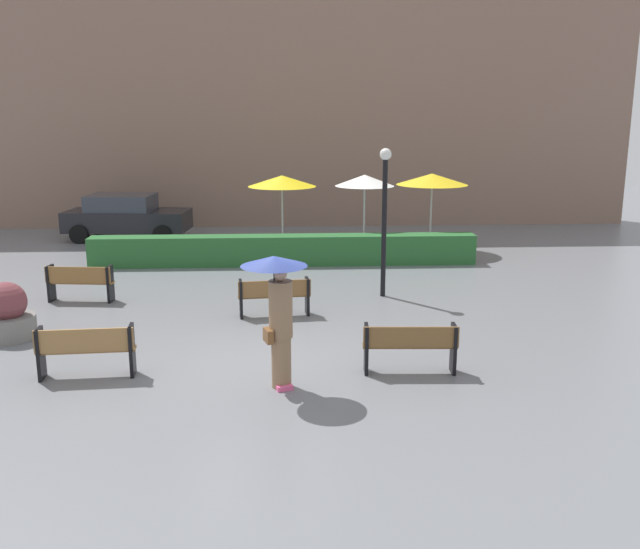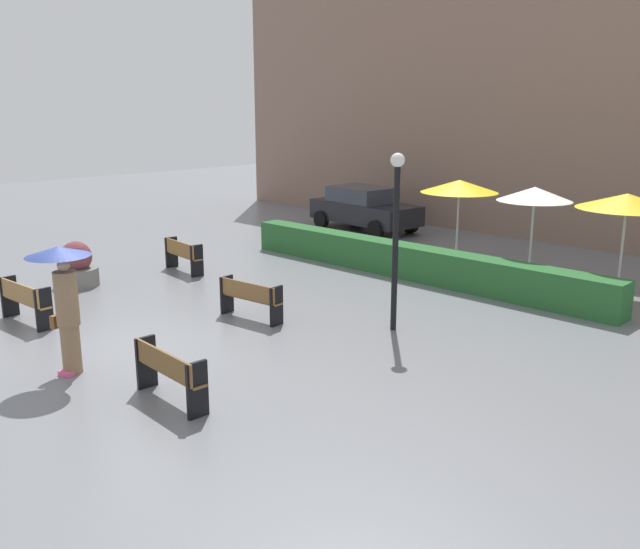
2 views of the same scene
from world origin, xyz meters
name	(u,v)px [view 2 (image 2 of 2)]	position (x,y,z in m)	size (l,w,h in m)	color
ground_plane	(112,352)	(0.00, 0.00, 0.00)	(60.00, 60.00, 0.00)	slate
bench_mid_center	(250,297)	(0.26, 3.09, 0.49)	(1.60, 0.52, 0.83)	brown
bench_far_left	(182,254)	(-4.32, 4.54, 0.51)	(1.57, 0.52, 0.86)	olive
bench_near_right	(168,370)	(2.61, -0.47, 0.52)	(1.63, 0.42, 0.86)	brown
bench_near_left	(24,299)	(-2.85, -0.38, 0.53)	(1.63, 0.46, 0.88)	#9E7242
pedestrian_with_umbrella	(64,290)	(0.37, -0.97, 1.45)	(1.06, 1.06, 2.19)	#8C6B4C
planter_pot	(77,267)	(-4.97, 1.82, 0.49)	(1.05, 1.05, 1.14)	slate
lamp_post	(396,222)	(2.87, 4.69, 2.21)	(0.28, 0.28, 3.55)	black
patio_umbrella_yellow	(459,186)	(0.44, 10.62, 2.23)	(2.17, 2.17, 2.41)	silver
patio_umbrella_white	(535,194)	(3.01, 10.04, 2.29)	(1.85, 1.85, 2.47)	silver
patio_umbrella_yellow_far	(627,201)	(5.18, 10.26, 2.30)	(2.25, 2.25, 2.48)	silver
hedge_strip	(410,261)	(0.48, 8.40, 0.43)	(11.21, 0.70, 0.86)	#28602D
building_facade	(543,90)	(0.00, 16.00, 4.93)	(28.00, 1.20, 9.86)	#846656
parked_car	(364,208)	(-5.02, 12.88, 0.82)	(4.34, 2.28, 1.57)	black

